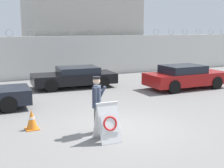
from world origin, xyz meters
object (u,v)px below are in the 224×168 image
(barricade_sign, at_px, (108,122))
(parked_car_rear_sedan, at_px, (75,77))
(traffic_cone_near, at_px, (32,120))
(security_guard, at_px, (97,102))
(parked_car_far_side, at_px, (185,77))

(barricade_sign, height_order, parked_car_rear_sedan, barricade_sign)
(barricade_sign, height_order, traffic_cone_near, barricade_sign)
(security_guard, bearing_deg, traffic_cone_near, 84.59)
(security_guard, height_order, traffic_cone_near, security_guard)
(parked_car_far_side, bearing_deg, traffic_cone_near, -158.37)
(barricade_sign, bearing_deg, traffic_cone_near, 132.44)
(barricade_sign, bearing_deg, parked_car_far_side, 37.82)
(parked_car_far_side, bearing_deg, security_guard, -146.28)
(traffic_cone_near, xyz_separation_m, parked_car_far_side, (8.73, 3.47, 0.32))
(security_guard, bearing_deg, parked_car_rear_sedan, 15.50)
(barricade_sign, xyz_separation_m, parked_car_rear_sedan, (1.71, 8.22, 0.02))
(barricade_sign, relative_size, parked_car_far_side, 0.26)
(security_guard, xyz_separation_m, parked_car_far_side, (6.97, 4.66, -0.34))
(traffic_cone_near, height_order, parked_car_far_side, parked_car_far_side)
(security_guard, bearing_deg, parked_car_far_side, -27.67)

